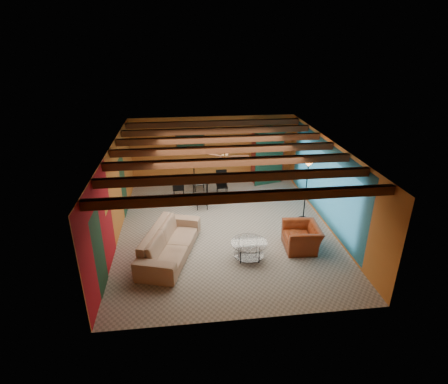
{
  "coord_description": "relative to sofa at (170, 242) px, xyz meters",
  "views": [
    {
      "loc": [
        -1.19,
        -9.81,
        5.61
      ],
      "look_at": [
        0.0,
        0.2,
        1.15
      ],
      "focal_mm": 28.58,
      "sensor_mm": 36.0,
      "label": 1
    }
  ],
  "objects": [
    {
      "name": "sofa",
      "position": [
        0.0,
        0.0,
        0.0
      ],
      "size": [
        1.81,
        2.92,
        0.8
      ],
      "primitive_type": "imported",
      "rotation": [
        0.0,
        0.0,
        1.27
      ],
      "color": "#9D7D65",
      "rests_on": "ground"
    },
    {
      "name": "armchair",
      "position": [
        3.7,
        -0.07,
        -0.05
      ],
      "size": [
        1.01,
        1.14,
        0.7
      ],
      "primitive_type": "imported",
      "rotation": [
        0.0,
        0.0,
        -1.63
      ],
      "color": "maroon",
      "rests_on": "ground"
    },
    {
      "name": "vase",
      "position": [
        1.05,
        3.62,
        0.74
      ],
      "size": [
        0.17,
        0.17,
        0.18
      ],
      "primitive_type": "imported",
      "rotation": [
        0.0,
        0.0,
        -0.01
      ],
      "color": "orange",
      "rests_on": "dining_table"
    },
    {
      "name": "painting",
      "position": [
        0.78,
        5.29,
        1.25
      ],
      "size": [
        1.05,
        0.03,
        0.65
      ],
      "primitive_type": "cube",
      "color": "black",
      "rests_on": "wall_back"
    },
    {
      "name": "dining_table",
      "position": [
        1.05,
        3.62,
        0.12
      ],
      "size": [
        2.02,
        2.02,
        1.05
      ],
      "primitive_type": null,
      "rotation": [
        0.0,
        0.0,
        0.0
      ],
      "color": "white",
      "rests_on": "ground"
    },
    {
      "name": "armoire",
      "position": [
        3.88,
        5.03,
        0.65
      ],
      "size": [
        1.3,
        0.89,
        2.09
      ],
      "primitive_type": "cube",
      "rotation": [
        0.0,
        0.0,
        0.28
      ],
      "color": "maroon",
      "rests_on": "ground"
    },
    {
      "name": "coffee_table",
      "position": [
        2.13,
        -0.4,
        -0.15
      ],
      "size": [
        1.05,
        1.05,
        0.5
      ],
      "primitive_type": null,
      "rotation": [
        0.0,
        0.0,
        -0.07
      ],
      "color": "silver",
      "rests_on": "ground"
    },
    {
      "name": "potted_plant",
      "position": [
        3.88,
        5.03,
        1.93
      ],
      "size": [
        0.52,
        0.48,
        0.48
      ],
      "primitive_type": "imported",
      "rotation": [
        0.0,
        0.0,
        0.29
      ],
      "color": "#26661E",
      "rests_on": "armoire"
    },
    {
      "name": "ceiling_fan",
      "position": [
        1.68,
        1.33,
        1.96
      ],
      "size": [
        1.5,
        1.5,
        0.44
      ],
      "primitive_type": null,
      "color": "#472614",
      "rests_on": "ceiling"
    },
    {
      "name": "floor_lamp",
      "position": [
        4.33,
        1.59,
        0.65
      ],
      "size": [
        0.48,
        0.48,
        2.09
      ],
      "primitive_type": null,
      "rotation": [
        0.0,
        0.0,
        0.15
      ],
      "color": "black",
      "rests_on": "ground"
    },
    {
      "name": "room",
      "position": [
        1.68,
        1.44,
        1.96
      ],
      "size": [
        6.52,
        8.01,
        2.71
      ],
      "color": "gray",
      "rests_on": "ground"
    }
  ]
}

